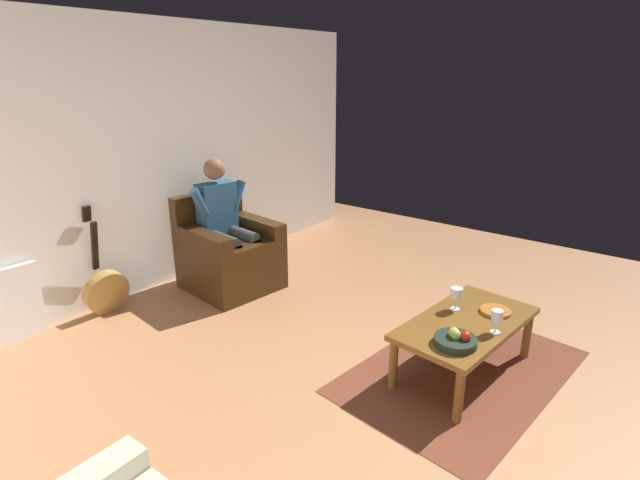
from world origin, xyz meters
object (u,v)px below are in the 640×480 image
fruit_bowl (456,340)px  decorative_dish (495,311)px  wine_glass_near (497,317)px  wine_glass_far (456,294)px  coffee_table (466,328)px  person_seated (225,220)px  armchair (228,255)px  guitar (106,289)px

fruit_bowl → decorative_dish: fruit_bowl is taller
wine_glass_near → wine_glass_far: 0.38m
wine_glass_near → decorative_dish: wine_glass_near is taller
wine_glass_far → fruit_bowl: 0.52m
coffee_table → fruit_bowl: 0.37m
wine_glass_far → person_seated: bearing=-87.2°
armchair → wine_glass_far: armchair is taller
person_seated → wine_glass_near: (0.04, 2.68, -0.17)m
person_seated → fruit_bowl: bearing=88.5°
person_seated → coffee_table: 2.49m
armchair → coffee_table: size_ratio=0.78×
decorative_dish → person_seated: bearing=-84.6°
wine_glass_far → fruit_bowl: size_ratio=0.62×
coffee_table → decorative_dish: size_ratio=5.38×
wine_glass_near → fruit_bowl: (0.31, -0.15, -0.08)m
wine_glass_far → fruit_bowl: bearing=23.7°
wine_glass_near → wine_glass_far: (-0.16, -0.35, 0.01)m
coffee_table → guitar: bearing=-69.7°
person_seated → fruit_bowl: size_ratio=4.67×
armchair → person_seated: person_seated is taller
person_seated → wine_glass_far: person_seated is taller
coffee_table → decorative_dish: 0.28m
person_seated → decorative_dish: size_ratio=5.85×
guitar → fruit_bowl: guitar is taller
guitar → fruit_bowl: (-0.72, 2.96, 0.22)m
guitar → fruit_bowl: 3.05m
person_seated → armchair: bearing=90.0°
person_seated → wine_glass_far: 2.34m
wine_glass_near → guitar: bearing=-71.7°
wine_glass_near → fruit_bowl: 0.35m
armchair → guitar: bearing=-15.9°
decorative_dish → wine_glass_near: bearing=18.9°
armchair → person_seated: bearing=-90.0°
armchair → wine_glass_near: bearing=95.5°
armchair → guitar: 1.16m
coffee_table → wine_glass_far: size_ratio=6.95×
wine_glass_near → coffee_table: bearing=-100.9°
guitar → wine_glass_far: bearing=113.3°
coffee_table → guitar: (1.07, -2.89, -0.13)m
armchair → fruit_bowl: (0.35, 2.52, 0.11)m
wine_glass_far → decorative_dish: bearing=116.7°
person_seated → coffee_table: person_seated is taller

